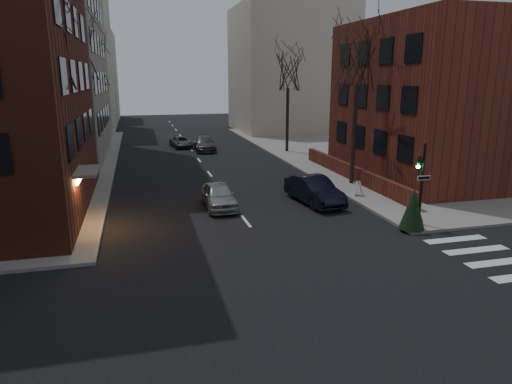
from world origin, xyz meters
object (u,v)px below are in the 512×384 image
(traffic_signal, at_px, (420,189))
(car_lane_gray, at_px, (205,144))
(tree_right_a, at_px, (358,63))
(car_lane_silver, at_px, (219,196))
(sandwich_board, at_px, (358,188))
(tree_right_b, at_px, (288,72))
(streetlamp_far, at_px, (106,105))
(car_lane_far, at_px, (181,142))
(evergreen_shrub, at_px, (413,208))
(parked_sedan, at_px, (314,190))
(tree_left_c, at_px, (95,67))
(tree_left_a, at_px, (49,48))
(streetlamp_near, at_px, (88,123))
(tree_left_b, at_px, (78,51))

(traffic_signal, relative_size, car_lane_gray, 0.82)
(traffic_signal, xyz_separation_m, tree_right_a, (0.86, 9.01, 6.12))
(traffic_signal, relative_size, car_lane_silver, 0.97)
(traffic_signal, height_order, sandwich_board, traffic_signal)
(tree_right_b, height_order, streetlamp_far, tree_right_b)
(car_lane_far, xyz_separation_m, evergreen_shrub, (8.10, -29.37, 0.59))
(tree_right_a, distance_m, car_lane_far, 23.30)
(streetlamp_far, relative_size, car_lane_silver, 1.52)
(streetlamp_far, bearing_deg, parked_sedan, -65.17)
(tree_left_c, height_order, sandwich_board, tree_left_c)
(tree_right_b, xyz_separation_m, sandwich_board, (-1.08, -17.10, -7.00))
(tree_left_a, bearing_deg, tree_left_c, 90.00)
(tree_left_a, bearing_deg, evergreen_shrub, -18.86)
(car_lane_gray, relative_size, sandwich_board, 5.63)
(tree_left_c, distance_m, car_lane_silver, 27.41)
(sandwich_board, bearing_deg, tree_right_b, 101.51)
(tree_left_c, distance_m, sandwich_board, 30.96)
(tree_left_a, relative_size, streetlamp_near, 1.63)
(traffic_signal, height_order, tree_right_b, tree_right_b)
(streetlamp_near, xyz_separation_m, evergreen_shrub, (15.50, -13.50, -3.09))
(car_lane_silver, bearing_deg, tree_right_b, 60.43)
(tree_left_b, relative_size, tree_left_c, 1.11)
(tree_left_b, distance_m, evergreen_shrub, 25.02)
(car_lane_gray, bearing_deg, evergreen_shrub, -74.25)
(tree_right_b, bearing_deg, traffic_signal, -92.15)
(tree_right_b, relative_size, evergreen_shrub, 4.62)
(streetlamp_far, relative_size, car_lane_gray, 1.29)
(streetlamp_far, xyz_separation_m, sandwich_board, (15.92, -27.10, -3.65))
(traffic_signal, bearing_deg, car_lane_silver, 146.75)
(streetlamp_far, height_order, parked_sedan, streetlamp_far)
(car_lane_gray, xyz_separation_m, car_lane_far, (-2.05, 2.76, -0.15))
(traffic_signal, xyz_separation_m, parked_sedan, (-3.33, 5.32, -1.12))
(streetlamp_near, distance_m, car_lane_silver, 10.85)
(tree_left_a, relative_size, car_lane_far, 2.56)
(tree_right_a, relative_size, car_lane_silver, 2.35)
(traffic_signal, height_order, evergreen_shrub, traffic_signal)
(car_lane_far, bearing_deg, evergreen_shrub, -81.67)
(sandwich_board, bearing_deg, tree_left_b, 161.23)
(streetlamp_far, xyz_separation_m, evergreen_shrub, (15.50, -33.50, -3.09))
(car_lane_gray, relative_size, evergreen_shrub, 2.45)
(tree_right_b, xyz_separation_m, car_lane_silver, (-9.70, -17.21, -6.88))
(tree_right_b, relative_size, streetlamp_far, 1.46)
(tree_left_a, height_order, tree_left_c, tree_left_a)
(tree_right_a, bearing_deg, evergreen_shrub, -98.97)
(streetlamp_near, height_order, streetlamp_far, same)
(car_lane_gray, bearing_deg, parked_sedan, -77.87)
(tree_right_a, xyz_separation_m, car_lane_gray, (-7.55, 17.11, -7.32))
(streetlamp_near, bearing_deg, sandwich_board, -24.03)
(traffic_signal, height_order, tree_left_a, tree_left_a)
(car_lane_silver, height_order, car_lane_gray, same)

